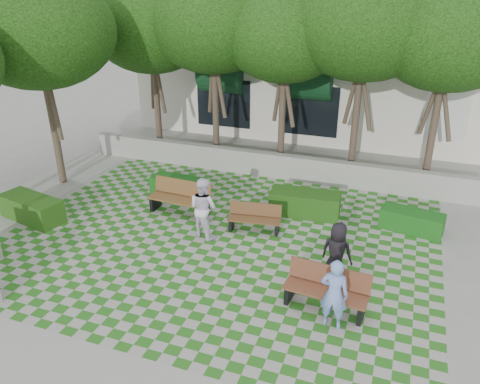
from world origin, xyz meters
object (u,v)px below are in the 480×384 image
at_px(person_blue, 334,294).
at_px(person_dark, 337,253).
at_px(hedge_midright, 305,203).
at_px(hedge_midleft, 179,187).
at_px(bench_west, 180,198).
at_px(bench_east, 326,290).
at_px(hedge_east, 412,221).
at_px(person_white, 203,208).
at_px(hedge_west, 32,208).
at_px(bench_mid, 255,218).

relative_size(person_blue, person_dark, 1.04).
xyz_separation_m(hedge_midright, hedge_midleft, (-4.39, -0.08, -0.05)).
bearing_deg(person_blue, bench_west, -31.73).
bearing_deg(person_dark, hedge_midright, -53.90).
height_order(bench_east, hedge_midright, bench_east).
bearing_deg(hedge_east, bench_east, -111.01).
xyz_separation_m(hedge_east, person_white, (-5.63, -2.38, 0.59)).
xyz_separation_m(hedge_midright, hedge_west, (-7.83, -3.24, -0.01)).
height_order(bench_east, hedge_west, bench_east).
xyz_separation_m(hedge_west, person_blue, (9.56, -1.72, 0.45)).
bearing_deg(hedge_west, person_white, 9.51).
distance_m(hedge_east, hedge_midleft, 7.60).
xyz_separation_m(hedge_east, hedge_midleft, (-7.60, -0.13, 0.02)).
bearing_deg(person_dark, hedge_midleft, -17.10).
relative_size(bench_mid, hedge_west, 0.76).
bearing_deg(hedge_midright, hedge_west, -157.52).
relative_size(person_dark, person_white, 0.88).
xyz_separation_m(hedge_midleft, person_dark, (5.91, -3.19, 0.46)).
height_order(bench_west, person_blue, person_blue).
bearing_deg(hedge_east, person_white, -157.05).
distance_m(bench_east, hedge_midright, 4.64).
distance_m(bench_east, person_blue, 0.71).
distance_m(bench_mid, hedge_midright, 1.91).
distance_m(bench_west, hedge_east, 7.06).
distance_m(bench_mid, person_blue, 4.51).
bearing_deg(person_white, bench_east, 171.35).
bearing_deg(hedge_west, person_blue, -10.22).
bearing_deg(bench_west, bench_mid, -3.27).
bearing_deg(bench_mid, hedge_midright, 44.18).
distance_m(bench_west, person_blue, 6.62).
bearing_deg(bench_mid, person_blue, -58.53).
bearing_deg(person_blue, hedge_midright, -68.24).
bearing_deg(bench_east, bench_mid, 138.05).
bearing_deg(bench_west, hedge_midleft, 122.52).
bearing_deg(person_dark, bench_mid, -21.88).
distance_m(bench_west, person_white, 1.75).
height_order(hedge_east, hedge_midright, hedge_midright).
xyz_separation_m(hedge_midleft, person_white, (1.97, -2.25, 0.57)).
bearing_deg(bench_west, hedge_east, 13.52).
xyz_separation_m(hedge_east, hedge_midright, (-3.20, -0.05, 0.07)).
bearing_deg(hedge_midright, person_white, -136.12).
relative_size(bench_east, hedge_midleft, 1.03).
bearing_deg(hedge_east, hedge_west, -163.40).
bearing_deg(bench_east, hedge_east, 74.25).
xyz_separation_m(bench_mid, hedge_west, (-6.67, -1.71, -0.02)).
xyz_separation_m(bench_east, hedge_west, (-9.32, 1.15, -0.10)).
xyz_separation_m(person_dark, person_white, (-3.94, 0.93, 0.11)).
height_order(hedge_west, person_white, person_white).
bearing_deg(hedge_midleft, person_blue, -38.53).
relative_size(bench_west, person_blue, 1.23).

